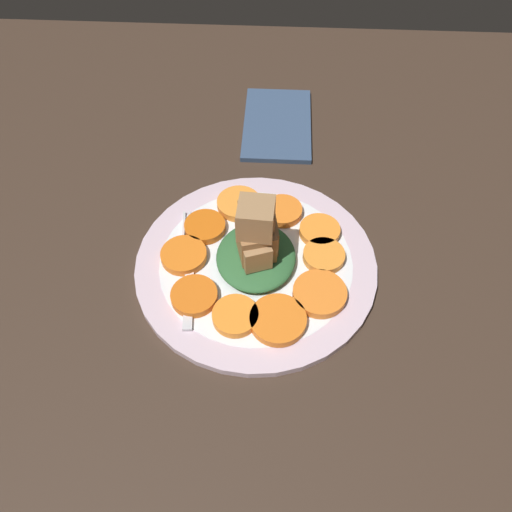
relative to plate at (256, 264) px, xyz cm
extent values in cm
cube|color=#38281E|center=(0.00, 0.00, -1.52)|extent=(120.00, 120.00, 2.00)
cylinder|color=silver|center=(0.00, 0.00, -0.02)|extent=(30.34, 30.34, 1.00)
cylinder|color=white|center=(0.00, 0.00, 0.03)|extent=(24.27, 24.27, 1.00)
cylinder|color=orange|center=(-9.26, -2.84, 1.11)|extent=(5.95, 5.95, 1.06)
cylinder|color=#D45F12|center=(-4.86, -6.96, 1.11)|extent=(5.41, 5.41, 1.06)
cylinder|color=orange|center=(0.34, -9.06, 1.11)|extent=(5.78, 5.78, 1.06)
cylinder|color=orange|center=(5.95, -6.98, 1.11)|extent=(5.55, 5.55, 1.06)
cylinder|color=orange|center=(8.41, -1.92, 1.11)|extent=(5.36, 5.36, 1.06)
cylinder|color=orange|center=(8.68, 2.98, 1.11)|extent=(6.54, 6.54, 1.06)
cylinder|color=orange|center=(4.84, 7.80, 1.11)|extent=(6.43, 6.43, 1.06)
cylinder|color=orange|center=(-0.85, 8.46, 1.11)|extent=(5.26, 5.26, 1.06)
cylinder|color=orange|center=(-4.96, 8.04, 1.11)|extent=(5.30, 5.30, 1.06)
cylinder|color=orange|center=(-8.20, 3.11, 1.11)|extent=(5.32, 5.32, 1.06)
ellipsoid|color=#2D6033|center=(0.00, 0.00, 1.50)|extent=(10.99, 9.89, 1.83)
cube|color=#9E754C|center=(1.36, -0.14, 4.07)|extent=(4.22, 4.22, 3.31)
cube|color=brown|center=(-1.03, 0.55, 4.33)|extent=(4.41, 4.41, 3.85)
cube|color=olive|center=(-0.10, -0.03, 4.53)|extent=(5.22, 5.22, 4.24)
cube|color=#9E754C|center=(0.42, 0.25, 8.54)|extent=(4.32, 4.32, 4.09)
cube|color=#9E754C|center=(-0.55, -0.31, 7.76)|extent=(4.44, 4.44, 3.56)
cube|color=silver|center=(4.43, -7.84, 0.78)|extent=(12.00, 2.32, 0.40)
cube|color=silver|center=(-2.23, -8.53, 0.78)|extent=(1.68, 2.45, 0.40)
cube|color=silver|center=(-5.19, -9.84, 0.78)|extent=(4.71, 0.79, 0.40)
cube|color=silver|center=(-5.25, -9.17, 0.78)|extent=(4.71, 0.79, 0.40)
cube|color=silver|center=(-5.32, -8.51, 0.78)|extent=(4.71, 0.79, 0.40)
cube|color=silver|center=(-5.39, -7.85, 0.78)|extent=(4.71, 0.79, 0.40)
cube|color=#334766|center=(-28.37, 1.91, -0.12)|extent=(17.88, 10.73, 0.80)
camera|label=1|loc=(37.66, 2.03, 50.47)|focal=35.00mm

